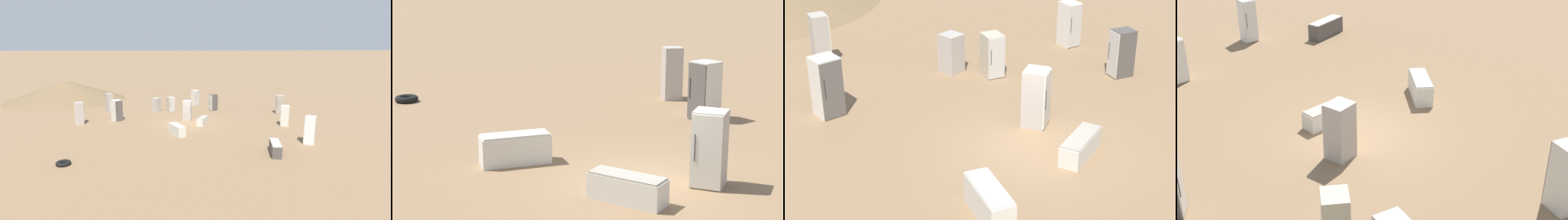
% 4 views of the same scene
% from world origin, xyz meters
% --- Properties ---
extents(ground_plane, '(1000.00, 1000.00, 0.00)m').
position_xyz_m(ground_plane, '(0.00, 0.00, 0.00)').
color(ground_plane, '#846647').
extents(discarded_fridge_5, '(1.29, 1.86, 0.78)m').
position_xyz_m(discarded_fridge_5, '(1.08, 3.32, 0.39)').
color(discarded_fridge_5, beige).
rests_on(discarded_fridge_5, ground_plane).
extents(discarded_fridge_7, '(1.07, 1.07, 1.88)m').
position_xyz_m(discarded_fridge_7, '(6.16, -1.84, 0.94)').
color(discarded_fridge_7, beige).
rests_on(discarded_fridge_7, ground_plane).
extents(discarded_fridge_8, '(0.83, 0.78, 1.91)m').
position_xyz_m(discarded_fridge_8, '(9.19, -0.92, 0.96)').
color(discarded_fridge_8, '#A89E93').
rests_on(discarded_fridge_8, ground_plane).
extents(discarded_fridge_9, '(1.30, 1.79, 0.62)m').
position_xyz_m(discarded_fridge_9, '(-1.33, 0.43, 0.31)').
color(discarded_fridge_9, beige).
rests_on(discarded_fridge_9, ground_plane).
extents(discarded_fridge_13, '(0.89, 0.89, 1.77)m').
position_xyz_m(discarded_fridge_13, '(-0.17, -1.39, 0.89)').
color(discarded_fridge_13, '#A89E93').
rests_on(discarded_fridge_13, ground_plane).
extents(scrap_tire, '(0.83, 0.83, 0.23)m').
position_xyz_m(scrap_tire, '(7.84, 8.62, 0.11)').
color(scrap_tire, black).
rests_on(scrap_tire, ground_plane).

